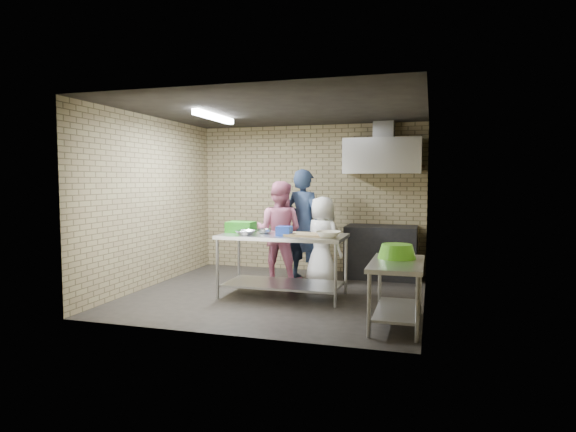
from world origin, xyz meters
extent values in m
plane|color=black|center=(0.00, 0.00, 0.00)|extent=(4.20, 4.20, 0.00)
plane|color=black|center=(0.00, 0.00, 2.70)|extent=(4.20, 4.20, 0.00)
cube|color=#8F8259|center=(0.00, 2.00, 1.35)|extent=(4.20, 0.06, 2.70)
cube|color=#8F8259|center=(0.00, -2.00, 1.35)|extent=(4.20, 0.06, 2.70)
cube|color=#8F8259|center=(-2.10, 0.00, 1.35)|extent=(0.06, 4.00, 2.70)
cube|color=#8F8259|center=(2.10, 0.00, 1.35)|extent=(0.06, 4.00, 2.70)
cube|color=silver|center=(0.12, -0.11, 0.45)|extent=(1.81, 0.90, 0.90)
cube|color=silver|center=(1.80, -1.10, 0.38)|extent=(0.60, 1.20, 0.75)
cube|color=black|center=(1.35, 1.65, 0.45)|extent=(1.20, 0.70, 0.90)
cube|color=silver|center=(1.35, 1.70, 2.10)|extent=(1.30, 0.60, 0.60)
cube|color=#A5A8AD|center=(1.35, 1.85, 2.55)|extent=(0.35, 0.30, 0.30)
cube|color=#3F2B19|center=(1.65, 1.89, 1.92)|extent=(0.80, 0.20, 0.04)
cube|color=white|center=(-1.00, 0.00, 2.64)|extent=(0.10, 1.25, 0.08)
cube|color=#25971B|center=(-0.58, 0.01, 0.98)|extent=(0.40, 0.30, 0.16)
cube|color=blue|center=(0.17, -0.21, 0.97)|extent=(0.20, 0.20, 0.13)
cube|color=tan|center=(0.47, -0.13, 0.92)|extent=(0.55, 0.42, 0.03)
imported|color=#AAABB1|center=(-0.38, -0.31, 0.94)|extent=(0.29, 0.29, 0.07)
imported|color=#AEB1B5|center=(-0.18, -0.06, 0.94)|extent=(0.22, 0.22, 0.07)
imported|color=beige|center=(0.82, -0.26, 0.95)|extent=(0.36, 0.36, 0.09)
cylinder|color=green|center=(1.80, 1.89, 2.02)|extent=(0.06, 0.06, 0.15)
imported|color=#151D35|center=(0.10, 1.12, 0.94)|extent=(0.79, 0.65, 1.87)
imported|color=#C96A8A|center=(-0.26, 0.89, 0.83)|extent=(0.84, 0.67, 1.67)
imported|color=white|center=(0.47, 0.92, 0.71)|extent=(0.83, 0.72, 1.42)
camera|label=1|loc=(2.17, -6.77, 1.69)|focal=30.25mm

